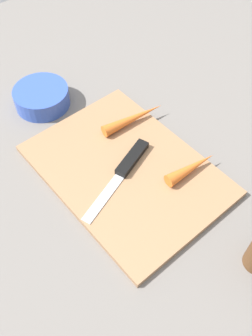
{
  "coord_description": "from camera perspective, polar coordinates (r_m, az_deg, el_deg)",
  "views": [
    {
      "loc": [
        -0.32,
        0.27,
        0.56
      ],
      "look_at": [
        0.0,
        0.0,
        0.01
      ],
      "focal_mm": 39.48,
      "sensor_mm": 36.0,
      "label": 1
    }
  ],
  "objects": [
    {
      "name": "knife",
      "position": [
        0.69,
        0.41,
        0.76
      ],
      "size": [
        0.08,
        0.2,
        0.01
      ],
      "rotation": [
        0.0,
        0.0,
        1.9
      ],
      "color": "#B7B7BC",
      "rests_on": "cutting_board"
    },
    {
      "name": "cutting_board",
      "position": [
        0.69,
        -0.0,
        -0.3
      ],
      "size": [
        0.36,
        0.26,
        0.01
      ],
      "primitive_type": "cube",
      "color": "#99704C",
      "rests_on": "ground_plane"
    },
    {
      "name": "carrot_long",
      "position": [
        0.76,
        1.16,
        7.7
      ],
      "size": [
        0.04,
        0.14,
        0.02
      ],
      "primitive_type": "cone",
      "rotation": [
        0.0,
        1.57,
        4.58
      ],
      "color": "orange",
      "rests_on": "cutting_board"
    },
    {
      "name": "carrot_short",
      "position": [
        0.68,
        10.03,
        0.03
      ],
      "size": [
        0.04,
        0.11,
        0.02
      ],
      "primitive_type": "cone",
      "rotation": [
        0.0,
        1.57,
        4.61
      ],
      "color": "orange",
      "rests_on": "cutting_board"
    },
    {
      "name": "small_bowl",
      "position": [
        0.83,
        -12.88,
        10.61
      ],
      "size": [
        0.12,
        0.12,
        0.04
      ],
      "primitive_type": "cylinder",
      "color": "#3351B2",
      "rests_on": "ground_plane"
    },
    {
      "name": "ground_plane",
      "position": [
        0.7,
        -0.0,
        -0.6
      ],
      "size": [
        1.4,
        1.4,
        0.0
      ],
      "primitive_type": "plane",
      "color": "slate"
    }
  ]
}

